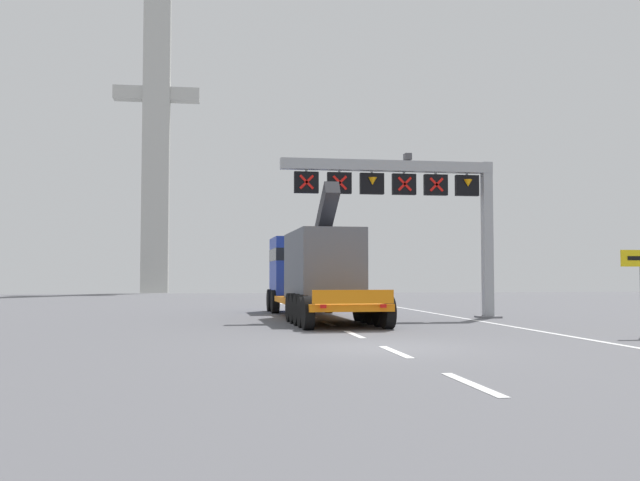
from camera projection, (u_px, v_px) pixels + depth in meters
name	position (u px, v px, depth m)	size (l,w,h in m)	color
ground	(380.00, 348.00, 17.29)	(112.00, 112.00, 0.00)	#5B5B60
lane_markings	(319.00, 320.00, 28.36)	(0.20, 36.97, 0.01)	silver
edge_line_right	(457.00, 317.00, 30.05)	(0.20, 63.00, 0.01)	silver
overhead_lane_gantry	(415.00, 192.00, 29.45)	(9.27, 0.90, 6.90)	#9EA0A5
heavy_haul_truck_orange	(312.00, 271.00, 30.51)	(3.31, 14.12, 5.30)	orange
bridge_pylon_distant	(156.00, 129.00, 74.92)	(9.00, 2.00, 34.17)	#B7B7B2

